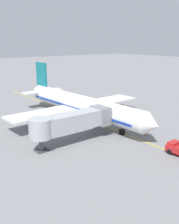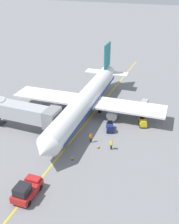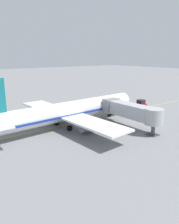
# 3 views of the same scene
# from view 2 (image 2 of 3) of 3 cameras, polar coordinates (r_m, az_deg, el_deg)

# --- Properties ---
(ground_plane) EXTENTS (400.00, 400.00, 0.00)m
(ground_plane) POSITION_cam_2_polar(r_m,az_deg,el_deg) (51.70, -0.19, -1.62)
(ground_plane) COLOR slate
(gate_lead_in_line) EXTENTS (0.24, 80.00, 0.01)m
(gate_lead_in_line) POSITION_cam_2_polar(r_m,az_deg,el_deg) (51.70, -0.19, -1.62)
(gate_lead_in_line) COLOR gold
(gate_lead_in_line) RESTS_ON ground
(parked_airliner) EXTENTS (30.23, 37.32, 10.63)m
(parked_airliner) POSITION_cam_2_polar(r_m,az_deg,el_deg) (52.06, -0.71, 2.54)
(parked_airliner) COLOR white
(parked_airliner) RESTS_ON ground
(jet_bridge) EXTENTS (13.84, 3.50, 4.98)m
(jet_bridge) POSITION_cam_2_polar(r_m,az_deg,el_deg) (48.44, -13.94, -0.01)
(jet_bridge) COLOR #A8AAAF
(jet_bridge) RESTS_ON ground
(pushback_tractor) EXTENTS (2.36, 4.48, 2.40)m
(pushback_tractor) POSITION_cam_2_polar(r_m,az_deg,el_deg) (35.88, -13.06, -15.61)
(pushback_tractor) COLOR #B21E1E
(pushback_tractor) RESTS_ON ground
(baggage_tug_lead) EXTENTS (1.99, 2.76, 1.62)m
(baggage_tug_lead) POSITION_cam_2_polar(r_m,az_deg,el_deg) (50.36, 11.10, -2.12)
(baggage_tug_lead) COLOR gold
(baggage_tug_lead) RESTS_ON ground
(baggage_tug_trailing) EXTENTS (2.01, 2.76, 1.62)m
(baggage_tug_trailing) POSITION_cam_2_polar(r_m,az_deg,el_deg) (48.05, 4.32, -3.18)
(baggage_tug_trailing) COLOR navy
(baggage_tug_trailing) RESTS_ON ground
(baggage_cart_front) EXTENTS (1.41, 2.93, 1.58)m
(baggage_cart_front) POSITION_cam_2_polar(r_m,az_deg,el_deg) (54.27, 10.76, 0.49)
(baggage_cart_front) COLOR #4C4C51
(baggage_cart_front) RESTS_ON ground
(baggage_cart_second_in_train) EXTENTS (1.41, 2.93, 1.58)m
(baggage_cart_second_in_train) POSITION_cam_2_polar(r_m,az_deg,el_deg) (57.02, 11.41, 1.81)
(baggage_cart_second_in_train) COLOR #4C4C51
(baggage_cart_second_in_train) RESTS_ON ground
(ground_crew_wing_walker) EXTENTS (0.69, 0.40, 1.69)m
(ground_crew_wing_walker) POSITION_cam_2_polar(r_m,az_deg,el_deg) (43.15, 4.60, -6.76)
(ground_crew_wing_walker) COLOR #232328
(ground_crew_wing_walker) RESTS_ON ground
(ground_crew_loader) EXTENTS (0.70, 0.36, 1.69)m
(ground_crew_loader) POSITION_cam_2_polar(r_m,az_deg,el_deg) (54.50, 7.57, 0.88)
(ground_crew_loader) COLOR #232328
(ground_crew_loader) RESTS_ON ground
(ground_crew_marshaller) EXTENTS (0.50, 0.64, 1.69)m
(ground_crew_marshaller) POSITION_cam_2_polar(r_m,az_deg,el_deg) (44.68, 0.27, -5.33)
(ground_crew_marshaller) COLOR #232328
(ground_crew_marshaller) RESTS_ON ground
(safety_cone_nose_left) EXTENTS (0.36, 0.36, 0.59)m
(safety_cone_nose_left) POSITION_cam_2_polar(r_m,az_deg,el_deg) (41.32, -3.67, -9.62)
(safety_cone_nose_left) COLOR black
(safety_cone_nose_left) RESTS_ON ground
(safety_cone_nose_right) EXTENTS (0.36, 0.36, 0.59)m
(safety_cone_nose_right) POSITION_cam_2_polar(r_m,az_deg,el_deg) (43.71, 1.87, -7.23)
(safety_cone_nose_right) COLOR black
(safety_cone_nose_right) RESTS_ON ground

